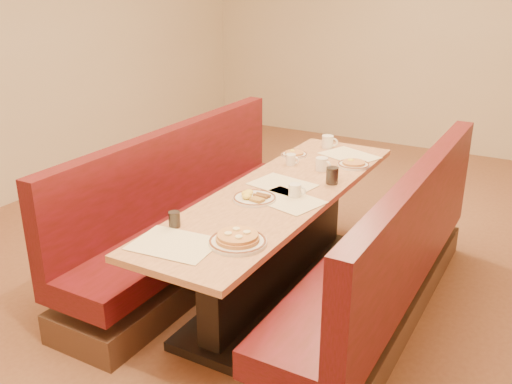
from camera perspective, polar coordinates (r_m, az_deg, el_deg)
The scene contains 19 objects.
ground at distance 4.05m, azimuth 2.30°, elevation -9.82°, with size 8.00×8.00×0.00m, color #9E6647.
room_envelope at distance 3.48m, azimuth 2.79°, elevation 18.63°, with size 6.04×8.04×2.82m.
diner_table at distance 3.87m, azimuth 2.39°, elevation -5.07°, with size 0.70×2.50×0.75m.
booth_left at distance 4.23m, azimuth -6.48°, elevation -3.03°, with size 0.55×2.50×1.05m.
booth_right at distance 3.64m, azimuth 12.76°, elevation -7.64°, with size 0.55×2.50×1.05m.
placemat_near_left at distance 3.02m, azimuth -8.14°, elevation -5.17°, with size 0.43×0.33×0.00m, color #FEF2C7.
placemat_near_right at distance 3.56m, azimuth 3.20°, elevation -0.83°, with size 0.41×0.31×0.00m, color #FEF2C7.
placemat_far_left at distance 3.82m, azimuth 2.67°, elevation 0.74°, with size 0.40×0.30×0.00m, color #FEF2C7.
placemat_far_right at distance 4.49m, azimuth 9.34°, elevation 3.63°, with size 0.41×0.31×0.00m, color #FEF2C7.
pancake_plate at distance 2.99m, azimuth -1.85°, elevation -4.81°, with size 0.31×0.31×0.07m.
eggs_plate at distance 3.56m, azimuth -0.22°, elevation -0.56°, with size 0.27×0.27×0.05m.
extra_plate_mid at distance 4.25m, azimuth 9.73°, elevation 2.77°, with size 0.24×0.24×0.05m.
extra_plate_far at distance 4.44m, azimuth 3.85°, elevation 3.82°, with size 0.20×0.20×0.04m.
coffee_mug_a at distance 3.61m, azimuth 3.96°, elevation 0.17°, with size 0.11×0.08×0.09m.
coffee_mug_b at distance 4.22m, azimuth 3.54°, elevation 3.28°, with size 0.11×0.07×0.08m.
coffee_mug_c at distance 4.12m, azimuth 6.63°, elevation 2.81°, with size 0.12×0.09×0.09m.
coffee_mug_d at distance 4.66m, azimuth 7.21°, elevation 5.03°, with size 0.13×0.09×0.10m.
soda_tumbler_near at distance 3.21m, azimuth -8.16°, elevation -2.73°, with size 0.07×0.07×0.09m.
soda_tumbler_mid at distance 3.86m, azimuth 7.62°, elevation 1.64°, with size 0.08×0.08×0.11m.
Camera 1 is at (1.57, -3.10, 2.08)m, focal length 40.00 mm.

